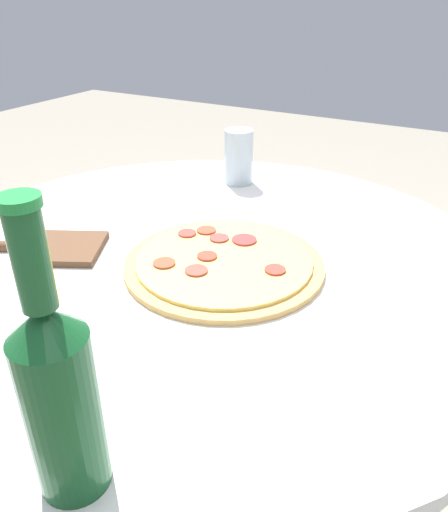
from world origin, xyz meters
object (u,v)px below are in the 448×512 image
pizza_paddle (53,248)px  pizza (224,262)px  drinking_glass (239,157)px  beer_bottle (59,393)px

pizza_paddle → pizza: bearing=172.0°
pizza_paddle → drinking_glass: 0.48m
pizza_paddle → drinking_glass: bearing=-131.8°
beer_bottle → pizza_paddle: size_ratio=1.25×
pizza → beer_bottle: bearing=-79.7°
pizza → pizza_paddle: size_ratio=1.43×
beer_bottle → drinking_glass: 0.81m
beer_bottle → pizza_paddle: 0.49m
beer_bottle → drinking_glass: size_ratio=2.32×
pizza → beer_bottle: 0.43m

